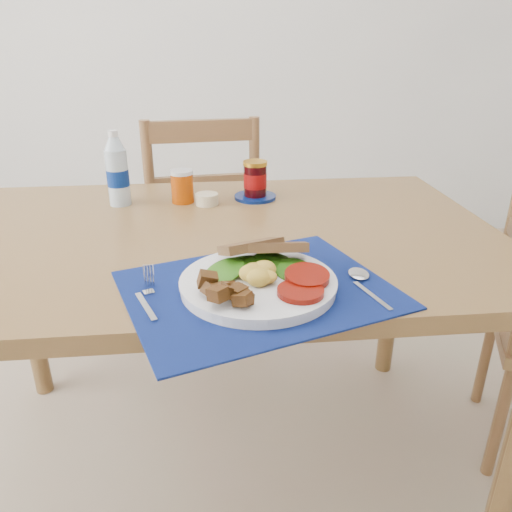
% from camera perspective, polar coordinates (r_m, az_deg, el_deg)
% --- Properties ---
extents(table, '(1.40, 0.90, 0.75)m').
position_cam_1_polar(table, '(1.27, -4.49, -0.60)').
color(table, brown).
rests_on(table, ground).
extents(chair_far, '(0.46, 0.44, 1.14)m').
position_cam_1_polar(chair_far, '(1.92, -6.22, 5.08)').
color(chair_far, brown).
rests_on(chair_far, ground).
extents(placemat, '(0.58, 0.51, 0.00)m').
position_cam_1_polar(placemat, '(0.95, 0.25, -3.85)').
color(placemat, '#040A31').
rests_on(placemat, table).
extents(breakfast_plate, '(0.29, 0.29, 0.07)m').
position_cam_1_polar(breakfast_plate, '(0.93, -0.07, -2.78)').
color(breakfast_plate, silver).
rests_on(breakfast_plate, placemat).
extents(fork, '(0.05, 0.15, 0.00)m').
position_cam_1_polar(fork, '(0.93, -12.28, -4.63)').
color(fork, '#B2B5BA').
rests_on(fork, placemat).
extents(spoon, '(0.04, 0.17, 0.01)m').
position_cam_1_polar(spoon, '(0.99, 12.09, -2.83)').
color(spoon, '#B2B5BA').
rests_on(spoon, placemat).
extents(water_bottle, '(0.06, 0.06, 0.21)m').
position_cam_1_polar(water_bottle, '(1.46, -15.56, 9.16)').
color(water_bottle, '#ADBFCC').
rests_on(water_bottle, table).
extents(juice_glass, '(0.06, 0.06, 0.09)m').
position_cam_1_polar(juice_glass, '(1.46, -8.43, 7.78)').
color(juice_glass, '#AC3D04').
rests_on(juice_glass, table).
extents(ramekin, '(0.06, 0.06, 0.03)m').
position_cam_1_polar(ramekin, '(1.43, -5.64, 6.48)').
color(ramekin, beige).
rests_on(ramekin, table).
extents(jam_on_saucer, '(0.12, 0.12, 0.11)m').
position_cam_1_polar(jam_on_saucer, '(1.48, -0.09, 8.44)').
color(jam_on_saucer, '#051858').
rests_on(jam_on_saucer, table).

